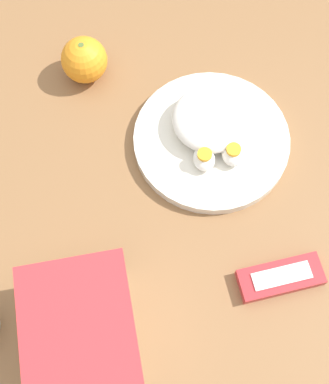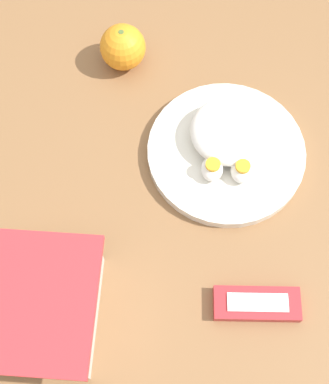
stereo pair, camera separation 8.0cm
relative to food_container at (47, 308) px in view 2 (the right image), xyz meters
name	(u,v)px [view 2 (the right image)]	position (x,y,z in m)	size (l,w,h in m)	color
ground_plane	(178,284)	(0.23, -0.18, -0.76)	(10.00, 10.00, 0.00)	gray
table	(187,195)	(0.23, -0.18, -0.12)	(0.96, 0.91, 0.73)	brown
food_container	(47,308)	(0.00, 0.00, 0.00)	(0.18, 0.14, 0.09)	white
orange_fruit	(123,47)	(0.44, -0.06, 0.00)	(0.08, 0.08, 0.08)	orange
rice_plate	(227,146)	(0.28, -0.24, -0.02)	(0.25, 0.25, 0.06)	silver
candy_bar	(257,304)	(0.03, -0.29, -0.03)	(0.05, 0.12, 0.02)	#B7282D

